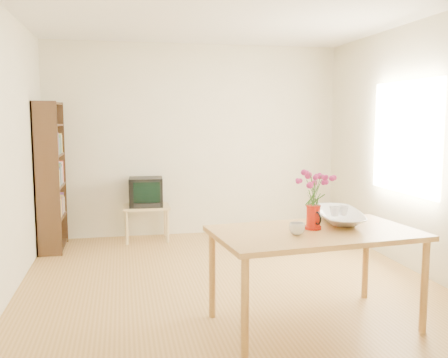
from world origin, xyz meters
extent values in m
plane|color=olive|center=(0.00, 0.00, 0.00)|extent=(4.50, 4.50, 0.00)
plane|color=white|center=(0.00, 0.00, 2.60)|extent=(4.50, 4.50, 0.00)
plane|color=beige|center=(0.00, 2.25, 1.30)|extent=(4.00, 0.00, 4.00)
plane|color=beige|center=(0.00, -2.25, 1.30)|extent=(4.00, 0.00, 4.00)
plane|color=beige|center=(-2.00, 0.00, 1.30)|extent=(0.00, 4.50, 4.50)
plane|color=beige|center=(2.00, 0.00, 1.30)|extent=(0.00, 4.50, 4.50)
plane|color=white|center=(1.98, 0.30, 1.40)|extent=(0.00, 1.30, 1.30)
cube|color=#B17C3C|center=(0.45, -1.02, 0.73)|extent=(1.64, 1.05, 0.04)
cylinder|color=#B17C3C|center=(-0.22, -1.48, 0.35)|extent=(0.06, 0.06, 0.71)
cylinder|color=#B17C3C|center=(1.20, -1.33, 0.35)|extent=(0.06, 0.06, 0.71)
cylinder|color=#B17C3C|center=(-0.31, -0.72, 0.35)|extent=(0.06, 0.06, 0.71)
cylinder|color=#B17C3C|center=(1.12, -0.56, 0.35)|extent=(0.06, 0.06, 0.71)
cube|color=tan|center=(-0.70, 1.97, 0.45)|extent=(0.60, 0.45, 0.03)
cylinder|color=tan|center=(-0.96, 1.78, 0.22)|extent=(0.04, 0.04, 0.43)
cylinder|color=tan|center=(-0.44, 1.78, 0.22)|extent=(0.04, 0.04, 0.43)
cylinder|color=tan|center=(-0.96, 2.15, 0.22)|extent=(0.04, 0.04, 0.43)
cylinder|color=tan|center=(-0.44, 2.15, 0.22)|extent=(0.04, 0.04, 0.43)
cube|color=black|center=(-1.85, 1.41, 0.90)|extent=(0.28, 0.02, 1.80)
cube|color=black|center=(-1.85, 2.09, 0.90)|extent=(0.28, 0.03, 1.80)
cube|color=black|center=(-1.98, 1.75, 0.90)|extent=(0.02, 0.70, 1.80)
cube|color=black|center=(-1.85, 1.75, 0.04)|extent=(0.27, 0.65, 0.02)
cube|color=black|center=(-1.85, 1.75, 0.40)|extent=(0.27, 0.65, 0.02)
cube|color=black|center=(-1.85, 1.75, 0.78)|extent=(0.27, 0.65, 0.02)
cube|color=black|center=(-1.85, 1.75, 1.16)|extent=(0.27, 0.65, 0.02)
cube|color=black|center=(-1.85, 1.75, 1.52)|extent=(0.27, 0.65, 0.02)
cube|color=black|center=(-1.85, 1.75, 1.78)|extent=(0.27, 0.65, 0.02)
cylinder|color=red|center=(0.45, -0.97, 0.84)|extent=(0.11, 0.11, 0.18)
cylinder|color=red|center=(0.45, -0.97, 0.76)|extent=(0.13, 0.13, 0.02)
cylinder|color=red|center=(0.45, -0.97, 0.93)|extent=(0.12, 0.12, 0.01)
cone|color=red|center=(0.44, -1.02, 0.91)|extent=(0.05, 0.07, 0.06)
torus|color=black|center=(0.45, -0.90, 0.85)|extent=(0.03, 0.10, 0.10)
imported|color=white|center=(0.26, -1.12, 0.80)|extent=(0.15, 0.15, 0.09)
imported|color=white|center=(0.77, -0.74, 1.00)|extent=(0.64, 0.64, 0.50)
imported|color=white|center=(0.73, -0.74, 0.95)|extent=(0.10, 0.10, 0.07)
imported|color=white|center=(0.81, -0.72, 0.95)|extent=(0.08, 0.08, 0.07)
cube|color=black|center=(-0.70, 1.97, 0.65)|extent=(0.45, 0.41, 0.37)
cube|color=black|center=(-0.70, 2.04, 0.67)|extent=(0.31, 0.23, 0.26)
cube|color=black|center=(-0.70, 1.77, 0.67)|extent=(0.33, 0.03, 0.26)
camera|label=1|loc=(-1.00, -4.55, 1.61)|focal=40.00mm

